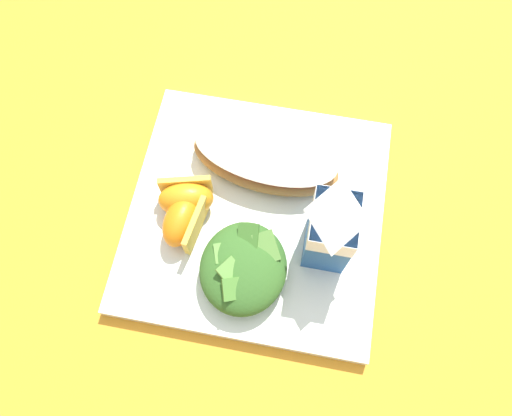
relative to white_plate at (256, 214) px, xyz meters
name	(u,v)px	position (x,y,z in m)	size (l,w,h in m)	color
ground	(256,216)	(0.00, 0.00, -0.01)	(3.00, 3.00, 0.00)	orange
white_plate	(256,214)	(0.00, 0.00, 0.00)	(0.28, 0.28, 0.02)	white
cheesy_pizza_bread	(263,157)	(-0.06, 0.00, 0.03)	(0.10, 0.18, 0.04)	#A87038
green_salad_pile	(246,268)	(0.07, 0.00, 0.03)	(0.10, 0.09, 0.05)	#336023
milk_carton	(332,227)	(0.03, 0.08, 0.07)	(0.06, 0.04, 0.11)	#23569E
orange_wedge_front	(186,198)	(0.01, -0.08, 0.03)	(0.05, 0.07, 0.04)	orange
orange_wedge_middle	(183,221)	(0.03, -0.07, 0.03)	(0.06, 0.05, 0.04)	orange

